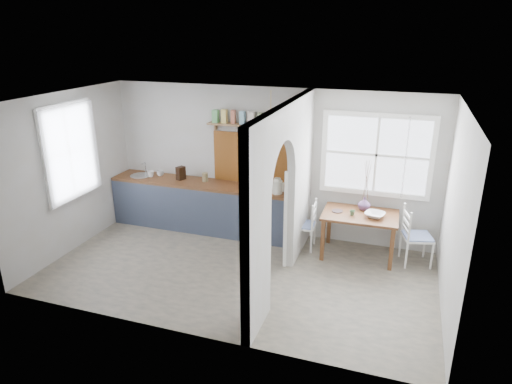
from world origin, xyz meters
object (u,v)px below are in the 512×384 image
(kettle, at_px, (277,186))
(vase, at_px, (364,204))
(dining_table, at_px, (359,235))
(chair_left, at_px, (303,224))
(chair_right, at_px, (417,236))

(kettle, distance_m, vase, 1.44)
(dining_table, distance_m, vase, 0.51)
(chair_left, height_order, kettle, kettle)
(chair_right, distance_m, kettle, 2.35)
(chair_right, relative_size, vase, 4.45)
(dining_table, xyz_separation_m, kettle, (-1.39, 0.05, 0.67))
(dining_table, relative_size, kettle, 4.35)
(vase, bearing_deg, dining_table, -98.53)
(dining_table, height_order, chair_right, chair_right)
(dining_table, distance_m, kettle, 1.55)
(chair_right, distance_m, vase, 0.95)
(chair_left, height_order, chair_right, chair_right)
(dining_table, distance_m, chair_right, 0.90)
(chair_right, xyz_separation_m, kettle, (-2.28, 0.01, 0.57))
(chair_right, relative_size, kettle, 3.46)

